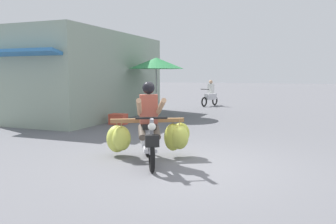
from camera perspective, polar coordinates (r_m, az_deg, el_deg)
The scene contains 6 objects.
ground_plane at distance 6.61m, azimuth 3.54°, elevation -8.85°, with size 120.00×120.00×0.00m, color slate.
motorbike_main_loaded at distance 7.02m, azimuth -3.01°, elevation -3.60°, with size 1.80×1.82×1.58m.
motorbike_distant_ahead_left at distance 18.86m, azimuth 7.00°, elevation 2.73°, with size 0.66×1.57×1.40m.
shopfront_building at distance 14.38m, azimuth -12.61°, elevation 5.84°, with size 3.13×7.50×3.30m.
market_umbrella_near_shop at distance 13.84m, azimuth -1.93°, elevation 8.04°, with size 2.18×2.18×2.37m.
produce_crate at distance 12.02m, azimuth -8.19°, elevation -1.16°, with size 0.56×0.40×0.36m, color #CC4C38.
Camera 1 is at (1.94, -6.08, 1.73)m, focal length 36.99 mm.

